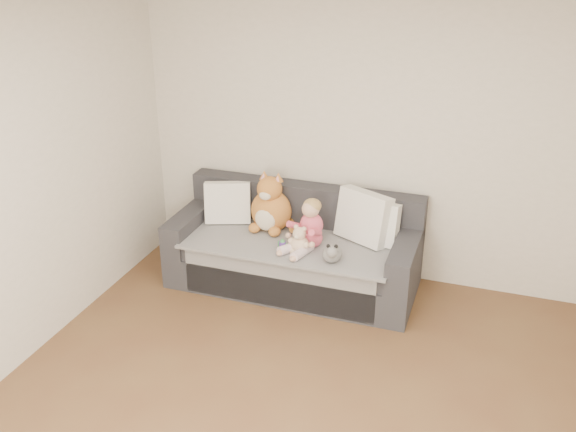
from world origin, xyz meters
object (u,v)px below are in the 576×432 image
Objects in this scene: sofa at (295,252)px; sippy_cup at (282,244)px; teddy_bear at (299,242)px; plush_cat at (271,208)px; toddler at (309,228)px.

sippy_cup is at bearing -92.74° from sofa.
sofa is 0.42m from teddy_bear.
toddler is at bearing -25.78° from plush_cat.
plush_cat is 5.46× the size of sippy_cup.
plush_cat is 0.55m from teddy_bear.
teddy_bear is (0.39, -0.37, -0.11)m from plush_cat.
plush_cat is at bearing 173.14° from toddler.
plush_cat is 0.47m from sippy_cup.
sofa is at bearing 87.26° from sippy_cup.
toddler is (0.18, -0.17, 0.35)m from sofa.
toddler is 0.50m from plush_cat.
plush_cat is 2.24× the size of teddy_bear.
toddler reaches higher than teddy_bear.
sofa is 20.97× the size of sippy_cup.
toddler reaches higher than sippy_cup.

